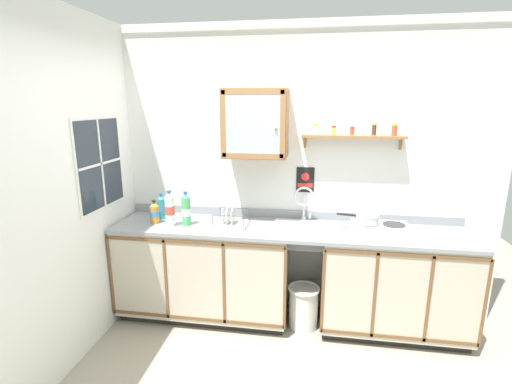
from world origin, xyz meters
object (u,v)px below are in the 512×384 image
object	(u,v)px
hot_plate_stove	(380,229)
warning_sign	(305,180)
dish_rack	(231,221)
trash_bin	(303,306)
saucepan	(367,218)
bottle_opaque_white_0	(170,210)
wall_cabinet	(256,123)
bottle_juice_amber_1	(155,213)
sink	(301,229)
bottle_detergent_teal_2	(162,207)
bottle_soda_green_3	(186,210)

from	to	relation	value
hot_plate_stove	warning_sign	size ratio (longest dim) A/B	1.97
dish_rack	trash_bin	world-z (taller)	dish_rack
saucepan	bottle_opaque_white_0	size ratio (longest dim) A/B	1.07
wall_cabinet	hot_plate_stove	bearing A→B (deg)	-7.63
bottle_juice_amber_1	wall_cabinet	distance (m)	1.22
sink	wall_cabinet	world-z (taller)	wall_cabinet
wall_cabinet	sink	bearing A→B (deg)	-11.75
bottle_juice_amber_1	wall_cabinet	xyz separation A→B (m)	(0.90, 0.19, 0.80)
bottle_juice_amber_1	warning_sign	size ratio (longest dim) A/B	0.94
hot_plate_stove	saucepan	distance (m)	0.14
saucepan	wall_cabinet	xyz separation A→B (m)	(-0.98, 0.12, 0.78)
dish_rack	trash_bin	size ratio (longest dim) A/B	0.76
bottle_detergent_teal_2	trash_bin	world-z (taller)	bottle_detergent_teal_2
sink	bottle_detergent_teal_2	world-z (taller)	sink
saucepan	bottle_detergent_teal_2	distance (m)	1.88
hot_plate_stove	bottle_opaque_white_0	distance (m)	1.83
sink	dish_rack	world-z (taller)	sink
bottle_detergent_teal_2	dish_rack	bearing A→B (deg)	-7.04
hot_plate_stove	bottle_detergent_teal_2	size ratio (longest dim) A/B	1.88
trash_bin	hot_plate_stove	bearing A→B (deg)	4.88
bottle_juice_amber_1	dish_rack	distance (m)	0.70
bottle_soda_green_3	warning_sign	distance (m)	1.13
hot_plate_stove	bottle_detergent_teal_2	bearing A→B (deg)	176.94
bottle_opaque_white_0	trash_bin	distance (m)	1.49
bottle_soda_green_3	dish_rack	xyz separation A→B (m)	(0.39, 0.07, -0.10)
bottle_opaque_white_0	bottle_detergent_teal_2	xyz separation A→B (m)	(-0.17, 0.21, -0.04)
sink	bottle_opaque_white_0	xyz separation A→B (m)	(-1.16, -0.16, 0.18)
bottle_juice_amber_1	dish_rack	xyz separation A→B (m)	(0.70, 0.06, -0.06)
saucepan	trash_bin	bearing A→B (deg)	-171.42
sink	bottle_detergent_teal_2	bearing A→B (deg)	177.88
wall_cabinet	trash_bin	distance (m)	1.70
sink	bottle_soda_green_3	bearing A→B (deg)	-174.10
hot_plate_stove	dish_rack	world-z (taller)	dish_rack
bottle_soda_green_3	hot_plate_stove	bearing A→B (deg)	1.65
bottle_juice_amber_1	warning_sign	xyz separation A→B (m)	(1.35, 0.35, 0.28)
saucepan	bottle_detergent_teal_2	world-z (taller)	bottle_detergent_teal_2
saucepan	bottle_opaque_white_0	xyz separation A→B (m)	(-1.71, -0.12, 0.04)
hot_plate_stove	trash_bin	distance (m)	0.98
bottle_opaque_white_0	dish_rack	bearing A→B (deg)	13.09
bottle_opaque_white_0	bottle_juice_amber_1	size ratio (longest dim) A/B	1.50
sink	hot_plate_stove	bearing A→B (deg)	-4.93
bottle_soda_green_3	trash_bin	world-z (taller)	bottle_soda_green_3
bottle_juice_amber_1	trash_bin	xyz separation A→B (m)	(1.38, -0.01, -0.82)
hot_plate_stove	sink	bearing A→B (deg)	175.07
bottle_opaque_white_0	warning_sign	xyz separation A→B (m)	(1.17, 0.41, 0.22)
bottle_juice_amber_1	dish_rack	bearing A→B (deg)	5.20
sink	warning_sign	distance (m)	0.47
saucepan	warning_sign	world-z (taller)	warning_sign
bottle_opaque_white_0	bottle_detergent_teal_2	bearing A→B (deg)	128.89
saucepan	trash_bin	xyz separation A→B (m)	(-0.51, -0.08, -0.84)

